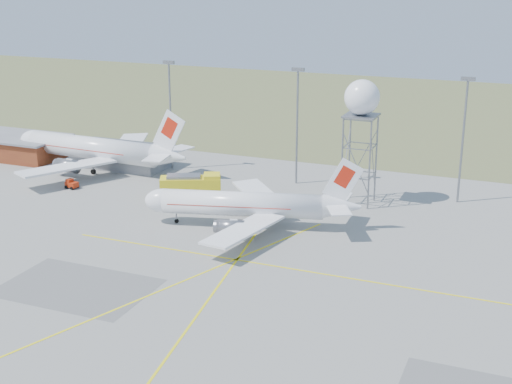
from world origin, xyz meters
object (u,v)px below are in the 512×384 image
at_px(radar_tower, 360,135).
at_px(baggage_tug, 72,185).
at_px(airliner_main, 246,205).
at_px(airliner_far, 96,149).
at_px(fire_truck, 192,186).

height_order(radar_tower, baggage_tug, radar_tower).
height_order(airliner_main, baggage_tug, airliner_main).
distance_m(airliner_far, baggage_tug, 12.78).
height_order(airliner_far, baggage_tug, airliner_far).
bearing_deg(radar_tower, fire_truck, -163.98).
bearing_deg(baggage_tug, airliner_far, 114.16).
xyz_separation_m(airliner_main, radar_tower, (12.49, 16.97, 7.95)).
bearing_deg(fire_truck, baggage_tug, 164.28).
relative_size(fire_truck, baggage_tug, 4.55).
xyz_separation_m(fire_truck, baggage_tug, (-21.82, -3.47, -1.31)).
bearing_deg(airliner_far, airliner_main, 158.08).
xyz_separation_m(airliner_main, airliner_far, (-38.61, 17.92, 0.58)).
distance_m(airliner_main, radar_tower, 22.52).
bearing_deg(airliner_far, radar_tower, -178.09).
bearing_deg(fire_truck, airliner_main, -59.12).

